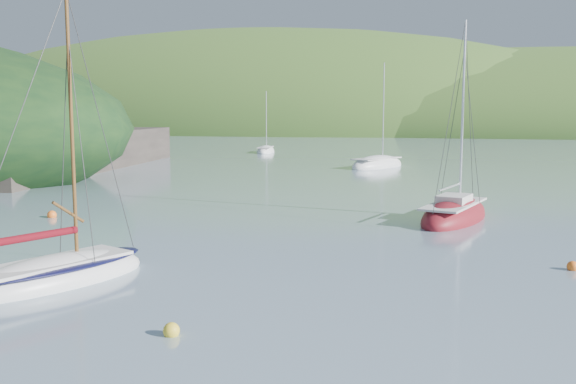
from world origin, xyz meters
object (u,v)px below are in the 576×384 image
(sloop_red, at_px, (454,216))
(distant_sloop_c, at_px, (266,151))
(distant_sloop_a, at_px, (377,166))
(daysailer_white, at_px, (57,275))

(sloop_red, xyz_separation_m, distant_sloop_c, (-26.22, 46.94, -0.05))
(distant_sloop_a, bearing_deg, distant_sloop_c, 158.00)
(daysailer_white, distance_m, distant_sloop_c, 64.33)
(daysailer_white, relative_size, distant_sloop_a, 0.90)
(distant_sloop_a, relative_size, distant_sloop_c, 1.25)
(distant_sloop_a, xyz_separation_m, distant_sloop_c, (-17.65, 18.09, -0.03))
(daysailer_white, bearing_deg, sloop_red, 74.32)
(daysailer_white, distance_m, distant_sloop_a, 44.60)
(daysailer_white, height_order, sloop_red, sloop_red)
(sloop_red, height_order, distant_sloop_a, distant_sloop_a)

